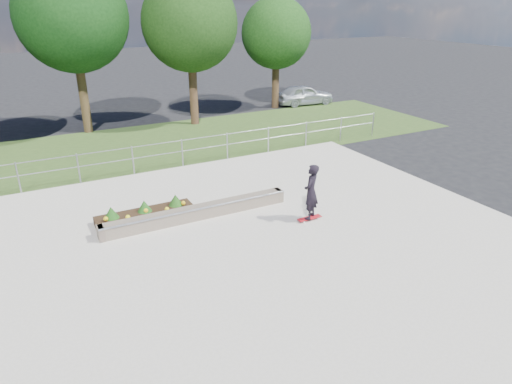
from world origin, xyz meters
TOP-DOWN VIEW (x-y plane):
  - ground at (0.00, 0.00)m, footprint 120.00×120.00m
  - grass_verge at (0.00, 11.00)m, footprint 30.00×8.00m
  - concrete_slab at (0.00, 0.00)m, footprint 15.00×15.00m
  - fence at (0.00, 7.50)m, footprint 20.06×0.06m
  - tree_mid_left at (-2.50, 15.00)m, footprint 5.25×5.25m
  - tree_mid_right at (3.00, 14.00)m, footprint 4.90×4.90m
  - tree_far_right at (9.00, 15.50)m, footprint 4.20×4.20m
  - grind_ledge at (-1.23, 2.67)m, footprint 6.00×0.44m
  - planter_bed at (-2.68, 3.22)m, footprint 3.00×1.20m
  - skateboarder at (1.78, 0.93)m, footprint 0.80×0.71m
  - parked_car at (11.15, 15.43)m, footprint 3.94×1.90m

SIDE VIEW (x-z plane):
  - ground at x=0.00m, z-range 0.00..0.00m
  - grass_verge at x=0.00m, z-range 0.00..0.02m
  - concrete_slab at x=0.00m, z-range 0.00..0.06m
  - planter_bed at x=-2.68m, z-range -0.06..0.55m
  - grind_ledge at x=-1.23m, z-range 0.05..0.48m
  - parked_car at x=11.15m, z-range 0.00..1.30m
  - fence at x=0.00m, z-range 0.17..1.37m
  - skateboarder at x=1.78m, z-range 0.09..1.90m
  - tree_far_right at x=9.00m, z-range 1.18..7.78m
  - tree_mid_right at x=3.00m, z-range 1.38..9.08m
  - tree_mid_left at x=-2.50m, z-range 1.48..9.73m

